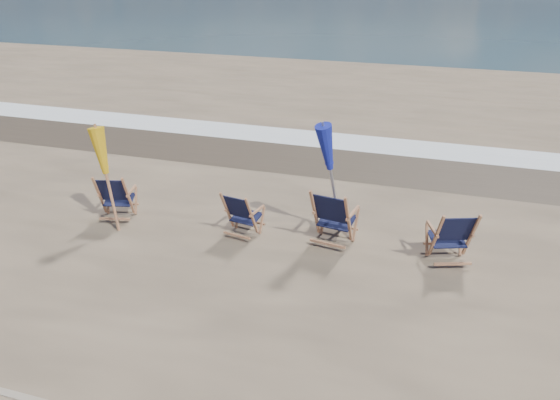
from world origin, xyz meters
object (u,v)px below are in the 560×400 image
at_px(beach_chair_3, 471,238).
at_px(umbrella_yellow, 105,157).
at_px(beach_chair_0, 129,198).
at_px(beach_chair_2, 348,222).
at_px(umbrella_blue, 335,149).
at_px(beach_chair_1, 252,218).

relative_size(beach_chair_3, umbrella_yellow, 0.54).
relative_size(beach_chair_0, beach_chair_2, 0.89).
bearing_deg(beach_chair_0, umbrella_blue, 174.59).
bearing_deg(beach_chair_3, beach_chair_1, -15.71).
relative_size(beach_chair_2, umbrella_yellow, 0.57).
xyz_separation_m(beach_chair_2, beach_chair_3, (2.03, 0.10, -0.04)).
distance_m(beach_chair_2, umbrella_blue, 1.29).
relative_size(beach_chair_1, beach_chair_2, 0.83).
distance_m(beach_chair_0, umbrella_blue, 4.08).
xyz_separation_m(beach_chair_0, beach_chair_3, (6.27, 0.23, 0.02)).
height_order(beach_chair_3, umbrella_blue, umbrella_blue).
distance_m(beach_chair_2, umbrella_yellow, 4.51).
xyz_separation_m(beach_chair_3, umbrella_yellow, (-6.43, -0.58, 0.92)).
relative_size(beach_chair_0, beach_chair_1, 1.08).
distance_m(beach_chair_0, beach_chair_3, 6.28).
bearing_deg(beach_chair_1, umbrella_blue, -143.97).
bearing_deg(umbrella_yellow, beach_chair_2, 6.23).
bearing_deg(beach_chair_0, umbrella_yellow, 51.04).
height_order(beach_chair_1, umbrella_blue, umbrella_blue).
distance_m(beach_chair_0, beach_chair_2, 4.24).
height_order(beach_chair_0, umbrella_blue, umbrella_blue).
bearing_deg(beach_chair_0, beach_chair_1, 164.77).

